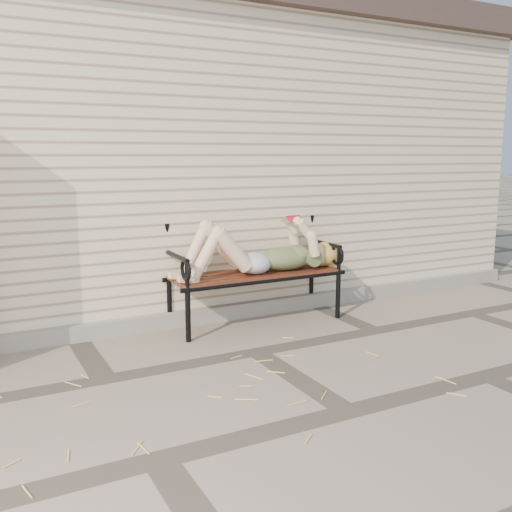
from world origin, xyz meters
TOP-DOWN VIEW (x-y plane):
  - ground at (0.00, 0.00)m, footprint 80.00×80.00m
  - house_wall at (0.00, 3.00)m, footprint 8.00×4.00m
  - house_roof at (0.00, 3.00)m, footprint 8.30×4.30m
  - foundation_strip at (0.00, 0.97)m, footprint 8.00×0.10m
  - garden_bench at (0.39, 0.87)m, footprint 1.80×0.72m
  - reading_woman at (0.41, 0.72)m, footprint 1.70×0.39m
  - straw_scatter at (-0.76, -0.73)m, footprint 2.83×1.73m

SIDE VIEW (x-z plane):
  - ground at x=0.00m, z-range 0.00..0.00m
  - straw_scatter at x=-0.76m, z-range 0.00..0.01m
  - foundation_strip at x=0.00m, z-range 0.00..0.15m
  - garden_bench at x=0.39m, z-range 0.07..1.24m
  - reading_woman at x=0.41m, z-range 0.43..0.96m
  - house_wall at x=0.00m, z-range 0.00..3.00m
  - house_roof at x=0.00m, z-range 3.00..3.30m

